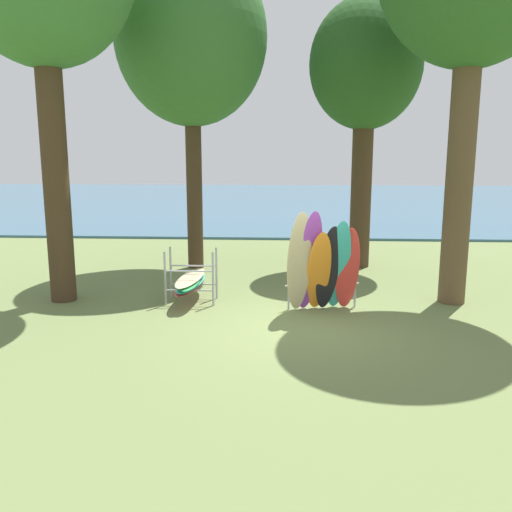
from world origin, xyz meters
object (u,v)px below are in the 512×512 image
(tree_far_left_back, at_px, (366,69))
(board_storage_rack, at_px, (190,281))
(tree_mid_behind, at_px, (191,38))
(leaning_board_pile, at_px, (323,266))

(tree_far_left_back, distance_m, board_storage_rack, 8.16)
(tree_far_left_back, bearing_deg, tree_mid_behind, -174.80)
(tree_far_left_back, xyz_separation_m, board_storage_rack, (-4.46, -4.29, -5.31))
(board_storage_rack, bearing_deg, tree_far_left_back, 43.86)
(tree_mid_behind, bearing_deg, tree_far_left_back, 5.20)
(tree_mid_behind, relative_size, board_storage_rack, 4.30)
(leaning_board_pile, bearing_deg, board_storage_rack, 167.63)
(tree_mid_behind, bearing_deg, board_storage_rack, -82.24)
(tree_far_left_back, bearing_deg, board_storage_rack, -136.14)
(leaning_board_pile, relative_size, board_storage_rack, 1.07)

